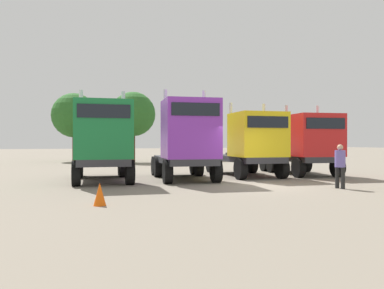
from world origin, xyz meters
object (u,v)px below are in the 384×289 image
(traffic_cone_mid, at_px, (100,194))
(semi_truck_yellow, at_px, (252,144))
(semi_truck_green, at_px, (103,141))
(semi_truck_purple, at_px, (188,140))
(visitor_with_camera, at_px, (340,163))
(semi_truck_red, at_px, (308,144))

(traffic_cone_mid, bearing_deg, semi_truck_yellow, 36.39)
(semi_truck_green, bearing_deg, semi_truck_purple, 86.55)
(semi_truck_green, xyz_separation_m, semi_truck_yellow, (7.64, 0.04, -0.13))
(semi_truck_purple, bearing_deg, semi_truck_yellow, 108.91)
(semi_truck_purple, distance_m, visitor_with_camera, 6.75)
(visitor_with_camera, bearing_deg, semi_truck_green, -39.22)
(traffic_cone_mid, bearing_deg, semi_truck_purple, 49.80)
(semi_truck_red, distance_m, traffic_cone_mid, 13.44)
(semi_truck_red, bearing_deg, semi_truck_purple, -76.92)
(semi_truck_red, height_order, traffic_cone_mid, semi_truck_red)
(semi_truck_purple, height_order, visitor_with_camera, semi_truck_purple)
(semi_truck_yellow, xyz_separation_m, semi_truck_red, (3.31, -0.28, -0.00))
(semi_truck_purple, bearing_deg, visitor_with_camera, 51.41)
(semi_truck_green, relative_size, semi_truck_red, 1.03)
(semi_truck_green, bearing_deg, visitor_with_camera, 62.65)
(semi_truck_green, height_order, semi_truck_red, semi_truck_green)
(semi_truck_yellow, distance_m, visitor_with_camera, 5.69)
(semi_truck_green, xyz_separation_m, semi_truck_purple, (3.81, -0.66, 0.08))
(visitor_with_camera, bearing_deg, traffic_cone_mid, -0.98)
(traffic_cone_mid, bearing_deg, semi_truck_green, 81.29)
(semi_truck_green, bearing_deg, traffic_cone_mid, -2.40)
(semi_truck_purple, xyz_separation_m, visitor_with_camera, (4.54, -4.90, -0.93))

